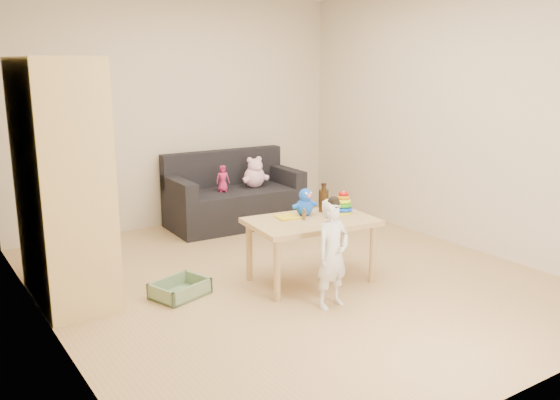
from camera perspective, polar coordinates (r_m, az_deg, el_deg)
room at (r=4.95m, az=1.12°, el=6.71°), size 4.50×4.50×4.50m
wardrobe at (r=4.88m, az=-20.27°, el=1.63°), size 0.53×1.05×1.90m
sofa at (r=6.87m, az=-4.37°, el=-0.70°), size 1.54×0.81×0.42m
play_table at (r=5.11m, az=2.98°, el=-4.86°), size 1.12×0.78×0.55m
storage_bin at (r=4.92m, az=-9.61°, el=-8.40°), size 0.50×0.44×0.13m
toddler at (r=4.56m, az=5.07°, el=-5.34°), size 0.33×0.24×0.83m
pink_bear at (r=6.90m, az=-2.48°, el=2.47°), size 0.30×0.27×0.30m
doll at (r=6.68m, az=-5.52°, el=2.04°), size 0.17×0.14×0.30m
ring_stacker at (r=5.24m, az=6.11°, el=-0.43°), size 0.17×0.17×0.19m
brown_bottle at (r=5.27m, az=4.22°, el=0.04°), size 0.09×0.09×0.25m
blue_plush at (r=5.13m, az=2.39°, el=-0.15°), size 0.23×0.20×0.24m
wooden_figure at (r=4.99m, az=2.35°, el=-1.37°), size 0.04×0.04×0.10m
yellow_book at (r=5.06m, az=0.74°, el=-1.65°), size 0.21×0.21×0.01m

